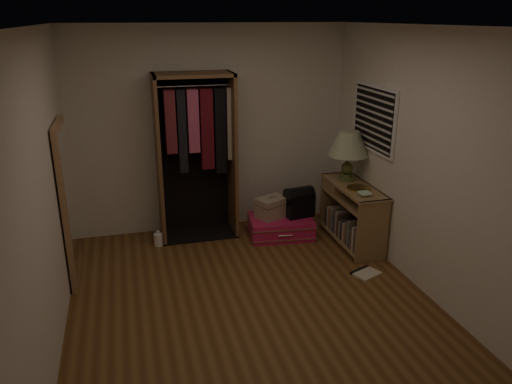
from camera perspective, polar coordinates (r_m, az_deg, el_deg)
ground at (r=5.07m, az=-0.49°, el=-12.39°), size 4.00×4.00×0.00m
room_walls at (r=4.52m, az=0.24°, el=4.41°), size 3.52×4.02×2.60m
console_bookshelf at (r=6.25m, az=10.80°, el=-2.26°), size 0.42×1.12×0.75m
open_wardrobe at (r=6.17m, az=-6.67°, el=5.67°), size 1.00×0.50×2.05m
floor_mirror at (r=5.51m, az=-20.68°, el=-1.16°), size 0.06×0.80×1.70m
pink_suitcase at (r=6.42m, az=2.83°, el=-3.94°), size 0.87×0.67×0.25m
train_case at (r=6.34m, az=1.82°, el=-1.76°), size 0.46×0.40×0.28m
black_bag at (r=6.37m, az=4.93°, el=-1.05°), size 0.38×0.28×0.39m
table_lamp at (r=6.17m, az=10.54°, el=5.35°), size 0.62×0.62×0.61m
brass_tray at (r=6.00m, az=11.67°, el=0.45°), size 0.32×0.32×0.02m
ceramic_bowl at (r=5.77m, az=12.29°, el=-0.25°), size 0.17×0.17×0.04m
white_jug at (r=6.27m, az=-11.08°, el=-5.33°), size 0.13×0.13×0.19m
floor_book at (r=5.67m, az=12.36°, el=-9.01°), size 0.34×0.31×0.03m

